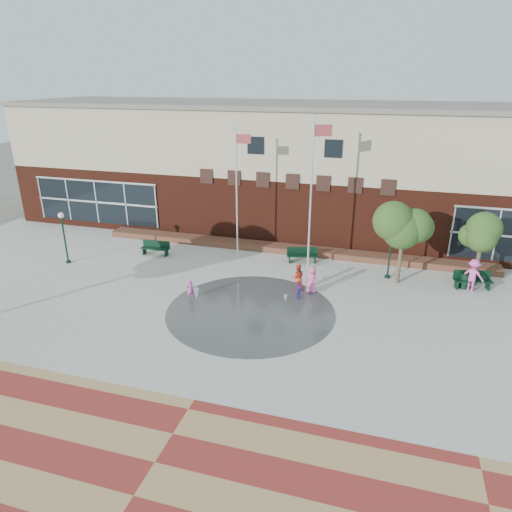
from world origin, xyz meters
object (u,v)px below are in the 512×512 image
(bench_left, at_px, (155,251))
(trash_can, at_px, (465,280))
(flagpole_left, at_px, (237,188))
(child_splash, at_px, (190,289))
(flagpole_right, at_px, (312,188))

(bench_left, distance_m, trash_can, 18.81)
(bench_left, xyz_separation_m, trash_can, (18.80, 0.28, 0.16))
(flagpole_left, height_order, trash_can, flagpole_left)
(flagpole_left, xyz_separation_m, child_splash, (-0.58, -6.27, -4.05))
(flagpole_right, relative_size, child_splash, 8.38)
(flagpole_right, xyz_separation_m, child_splash, (-5.28, -5.62, -4.51))
(flagpole_right, bearing_deg, child_splash, -155.36)
(bench_left, bearing_deg, flagpole_left, 9.43)
(flagpole_left, relative_size, bench_left, 4.33)
(trash_can, distance_m, child_splash, 15.05)
(bench_left, xyz_separation_m, child_splash, (4.78, -5.17, 0.23))
(bench_left, distance_m, child_splash, 7.04)
(flagpole_right, bearing_deg, bench_left, 160.44)
(flagpole_left, height_order, child_splash, flagpole_left)
(bench_left, height_order, trash_can, bench_left)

